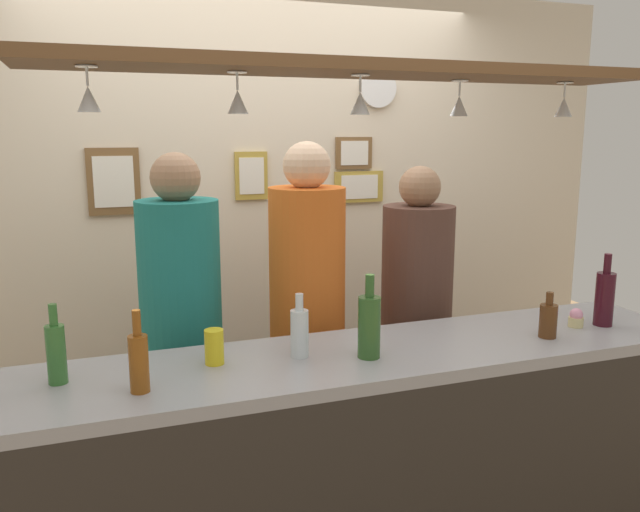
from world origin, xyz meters
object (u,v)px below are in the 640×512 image
Objects in this scene: bottle_beer_green_import at (56,352)px; picture_frame_lower_pair at (359,187)px; cupcake at (576,318)px; person_right_brown_shirt at (416,304)px; wall_clock at (378,88)px; person_left_teal_shirt at (181,316)px; bottle_champagne_green at (369,325)px; drink_can at (214,347)px; bottle_beer_brown_stubby at (548,320)px; bottle_soda_clear at (300,332)px; bottle_wine_dark_red at (605,297)px; picture_frame_caricature at (114,182)px; picture_frame_crest at (251,176)px; person_middle_orange_shirt at (307,299)px; picture_frame_upper_small at (354,153)px; bottle_beer_amber_tall at (139,361)px.

bottle_beer_green_import is 2.13m from picture_frame_lower_pair.
bottle_beer_green_import reaches higher than cupcake.
person_right_brown_shirt is 7.54× the size of wall_clock.
person_left_teal_shirt is 0.88m from bottle_champagne_green.
drink_can is at bearing -132.43° from wall_clock.
bottle_soda_clear reaches higher than bottle_beer_brown_stubby.
bottle_champagne_green is (0.56, -0.67, 0.10)m from person_left_teal_shirt.
bottle_wine_dark_red is 0.88× the size of picture_frame_caricature.
picture_frame_crest is (0.51, 0.79, 0.53)m from person_left_teal_shirt.
cupcake is at bearing -39.65° from picture_frame_caricature.
drink_can is 1.50m from picture_frame_crest.
bottle_champagne_green is at bearing -111.97° from picture_frame_lower_pair.
bottle_soda_clear reaches higher than cupcake.
picture_frame_caricature reaches higher than picture_frame_lower_pair.
picture_frame_caricature is at bearing 135.38° from bottle_beer_brown_stubby.
person_left_teal_shirt is 7.88× the size of wall_clock.
bottle_wine_dark_red is at bearing 9.43° from bottle_beer_brown_stubby.
picture_frame_lower_pair is (1.11, 1.34, 0.41)m from drink_can.
picture_frame_caricature is 1.13× the size of picture_frame_lower_pair.
bottle_beer_green_import is 0.80m from bottle_soda_clear.
person_middle_orange_shirt is 1.25m from bottle_wine_dark_red.
bottle_beer_brown_stubby is (0.75, -0.71, 0.02)m from person_middle_orange_shirt.
picture_frame_crest is at bearing 54.08° from bottle_beer_green_import.
bottle_wine_dark_red reaches higher than cupcake.
bottle_beer_brown_stubby reaches higher than drink_can.
person_left_teal_shirt is 0.96m from picture_frame_caricature.
picture_frame_upper_small is at bearing 109.54° from bottle_wine_dark_red.
bottle_beer_brown_stubby is at bearing -6.83° from drink_can.
person_right_brown_shirt is 5.53× the size of picture_frame_lower_pair.
bottle_beer_brown_stubby reaches higher than cupcake.
picture_frame_lower_pair is (1.61, 1.34, 0.37)m from bottle_beer_green_import.
person_middle_orange_shirt is 7.71× the size of bottle_soda_clear.
bottle_wine_dark_red reaches higher than drink_can.
picture_frame_upper_small is 1.33m from picture_frame_caricature.
person_left_teal_shirt is 5.78× the size of picture_frame_lower_pair.
person_middle_orange_shirt is 9.85× the size of bottle_beer_brown_stubby.
cupcake is at bearing -54.95° from picture_frame_crest.
person_middle_orange_shirt is 6.82× the size of bottle_beer_amber_tall.
person_middle_orange_shirt reaches higher than person_right_brown_shirt.
bottle_champagne_green is 1.07m from bottle_wine_dark_red.
picture_frame_caricature is (-1.71, 1.42, 0.50)m from cupcake.
person_left_teal_shirt is 6.67× the size of picture_frame_crest.
wall_clock is (0.14, -0.01, 0.36)m from picture_frame_upper_small.
bottle_beer_green_import is at bearing 146.05° from bottle_beer_amber_tall.
bottle_wine_dark_red is (1.07, -0.65, 0.07)m from person_middle_orange_shirt.
picture_frame_crest reaches higher than picture_frame_lower_pair.
picture_frame_upper_small is 0.65× the size of picture_frame_caricature.
picture_frame_crest is at bearing 180.00° from picture_frame_upper_small.
picture_frame_crest is 0.89m from wall_clock.
bottle_beer_brown_stubby is 1.48× the size of drink_can.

